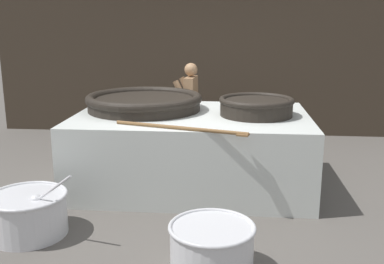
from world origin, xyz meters
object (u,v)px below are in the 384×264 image
at_px(giant_wok_near, 144,102).
at_px(giant_wok_far, 256,106).
at_px(cook, 190,106).
at_px(prep_bowl_vegetables, 28,212).
at_px(prep_bowl_meat, 212,247).

xyz_separation_m(giant_wok_near, giant_wok_far, (1.46, -0.24, 0.01)).
xyz_separation_m(cook, prep_bowl_vegetables, (-1.35, -2.92, -0.56)).
xyz_separation_m(giant_wok_far, cook, (-0.95, 1.34, -0.27)).
relative_size(cook, prep_bowl_vegetables, 1.51).
distance_m(giant_wok_near, giant_wok_far, 1.48).
relative_size(giant_wok_near, giant_wok_far, 1.65).
distance_m(giant_wok_near, cook, 1.24).
bearing_deg(giant_wok_far, prep_bowl_vegetables, -145.65).
xyz_separation_m(giant_wok_near, prep_bowl_meat, (1.02, -2.35, -0.82)).
bearing_deg(prep_bowl_vegetables, prep_bowl_meat, -16.18).
distance_m(cook, prep_bowl_vegetables, 3.26).
relative_size(giant_wok_near, prep_bowl_vegetables, 1.59).
height_order(giant_wok_near, prep_bowl_vegetables, giant_wok_near).
bearing_deg(prep_bowl_vegetables, cook, 65.15).
bearing_deg(prep_bowl_vegetables, giant_wok_near, 65.12).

